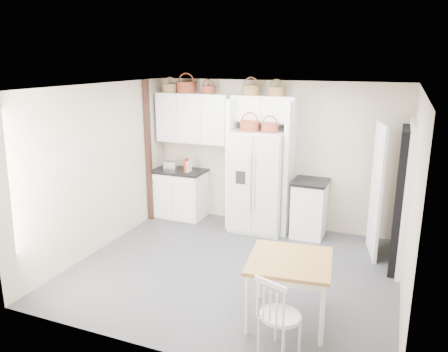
% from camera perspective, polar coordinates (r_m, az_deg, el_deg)
% --- Properties ---
extents(floor, '(4.50, 4.50, 0.00)m').
position_cam_1_polar(floor, '(6.48, 1.30, -12.09)').
color(floor, '#383A44').
rests_on(floor, ground).
extents(ceiling, '(4.50, 4.50, 0.00)m').
position_cam_1_polar(ceiling, '(5.77, 1.46, 11.53)').
color(ceiling, white).
rests_on(ceiling, wall_back).
extents(wall_back, '(4.50, 0.00, 4.50)m').
position_cam_1_polar(wall_back, '(7.84, 6.56, 2.79)').
color(wall_back, '#AFA68F').
rests_on(wall_back, floor).
extents(wall_left, '(0.00, 4.00, 4.00)m').
position_cam_1_polar(wall_left, '(7.08, -15.92, 0.96)').
color(wall_left, '#AFA68F').
rests_on(wall_left, floor).
extents(wall_right, '(0.00, 4.00, 4.00)m').
position_cam_1_polar(wall_right, '(5.65, 23.30, -3.26)').
color(wall_right, '#AFA68F').
rests_on(wall_right, floor).
extents(refrigerator, '(0.92, 0.74, 1.77)m').
position_cam_1_polar(refrigerator, '(7.65, 4.65, -0.67)').
color(refrigerator, silver).
rests_on(refrigerator, floor).
extents(base_cab_left, '(0.95, 0.60, 0.88)m').
position_cam_1_polar(base_cab_left, '(8.43, -5.78, -2.37)').
color(base_cab_left, white).
rests_on(base_cab_left, floor).
extents(base_cab_right, '(0.53, 0.64, 0.93)m').
position_cam_1_polar(base_cab_right, '(7.63, 11.10, -4.26)').
color(base_cab_right, white).
rests_on(base_cab_right, floor).
extents(dining_table, '(1.03, 1.03, 0.77)m').
position_cam_1_polar(dining_table, '(5.25, 8.44, -14.47)').
color(dining_table, olive).
rests_on(dining_table, floor).
extents(windsor_chair, '(0.54, 0.52, 0.88)m').
position_cam_1_polar(windsor_chair, '(4.67, 7.34, -17.65)').
color(windsor_chair, white).
rests_on(windsor_chair, floor).
extents(counter_left, '(0.99, 0.64, 0.04)m').
position_cam_1_polar(counter_left, '(8.30, -5.87, 0.67)').
color(counter_left, black).
rests_on(counter_left, base_cab_left).
extents(counter_right, '(0.57, 0.68, 0.04)m').
position_cam_1_polar(counter_right, '(7.48, 11.29, -0.73)').
color(counter_right, black).
rests_on(counter_right, base_cab_right).
extents(toaster, '(0.25, 0.16, 0.17)m').
position_cam_1_polar(toaster, '(8.29, -6.99, 1.35)').
color(toaster, silver).
rests_on(toaster, counter_left).
extents(cookbook_red, '(0.06, 0.17, 0.25)m').
position_cam_1_polar(cookbook_red, '(8.11, -4.96, 1.40)').
color(cookbook_red, '#9D200B').
rests_on(cookbook_red, counter_left).
extents(cookbook_cream, '(0.06, 0.14, 0.21)m').
position_cam_1_polar(cookbook_cream, '(8.09, -4.64, 1.24)').
color(cookbook_cream, beige).
rests_on(cookbook_cream, counter_left).
extents(basket_upper_a, '(0.27, 0.27, 0.16)m').
position_cam_1_polar(basket_upper_a, '(8.27, -7.04, 11.31)').
color(basket_upper_a, brown).
rests_on(basket_upper_a, upper_cabinet).
extents(basket_upper_b, '(0.35, 0.35, 0.20)m').
position_cam_1_polar(basket_upper_b, '(8.11, -4.93, 11.46)').
color(basket_upper_b, maroon).
rests_on(basket_upper_b, upper_cabinet).
extents(basket_upper_c, '(0.25, 0.25, 0.14)m').
position_cam_1_polar(basket_upper_c, '(7.93, -2.06, 11.20)').
color(basket_upper_c, maroon).
rests_on(basket_upper_c, upper_cabinet).
extents(basket_bridge_a, '(0.30, 0.30, 0.17)m').
position_cam_1_polar(basket_bridge_a, '(7.64, 3.55, 11.13)').
color(basket_bridge_a, brown).
rests_on(basket_bridge_a, bridge_cabinet).
extents(basket_bridge_b, '(0.27, 0.27, 0.16)m').
position_cam_1_polar(basket_bridge_b, '(7.51, 6.83, 10.94)').
color(basket_bridge_b, brown).
rests_on(basket_bridge_b, bridge_cabinet).
extents(basket_fridge_a, '(0.32, 0.32, 0.17)m').
position_cam_1_polar(basket_fridge_a, '(7.40, 3.36, 6.54)').
color(basket_fridge_a, maroon).
rests_on(basket_fridge_a, refrigerator).
extents(basket_fridge_b, '(0.28, 0.28, 0.15)m').
position_cam_1_polar(basket_fridge_b, '(7.30, 6.00, 6.28)').
color(basket_fridge_b, maroon).
rests_on(basket_fridge_b, refrigerator).
extents(upper_cabinet, '(1.40, 0.34, 0.90)m').
position_cam_1_polar(upper_cabinet, '(8.11, -3.99, 7.56)').
color(upper_cabinet, white).
rests_on(upper_cabinet, wall_back).
extents(bridge_cabinet, '(1.12, 0.34, 0.45)m').
position_cam_1_polar(bridge_cabinet, '(7.59, 5.29, 8.73)').
color(bridge_cabinet, white).
rests_on(bridge_cabinet, wall_back).
extents(fridge_panel_left, '(0.08, 0.60, 2.30)m').
position_cam_1_polar(fridge_panel_left, '(7.80, 1.25, 1.68)').
color(fridge_panel_left, white).
rests_on(fridge_panel_left, floor).
extents(fridge_panel_right, '(0.08, 0.60, 2.30)m').
position_cam_1_polar(fridge_panel_right, '(7.51, 8.55, 0.99)').
color(fridge_panel_right, white).
rests_on(fridge_panel_right, floor).
extents(trim_post, '(0.09, 0.09, 2.60)m').
position_cam_1_polar(trim_post, '(8.13, -9.85, 3.10)').
color(trim_post, black).
rests_on(trim_post, floor).
extents(doorway_void, '(0.18, 0.85, 2.05)m').
position_cam_1_polar(doorway_void, '(6.68, 22.20, -2.89)').
color(doorway_void, black).
rests_on(doorway_void, floor).
extents(door_slab, '(0.21, 0.79, 2.05)m').
position_cam_1_polar(door_slab, '(7.00, 19.30, -1.80)').
color(door_slab, white).
rests_on(door_slab, floor).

